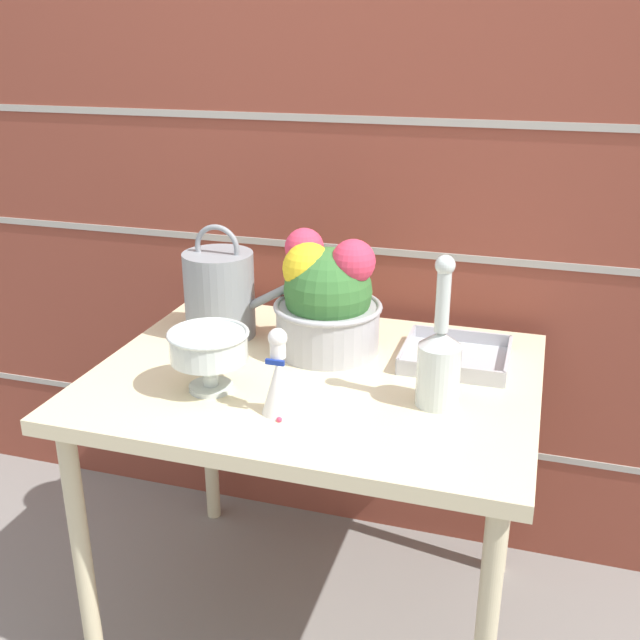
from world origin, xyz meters
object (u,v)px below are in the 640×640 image
object	(u,v)px
glass_decanter	(439,359)
crystal_pedestal_bowl	(209,348)
figurine_vase	(278,379)
wire_tray	(456,358)
watering_can	(221,293)
flower_planter	(327,299)

from	to	relation	value
glass_decanter	crystal_pedestal_bowl	bearing A→B (deg)	-170.93
figurine_vase	wire_tray	distance (m)	0.50
watering_can	crystal_pedestal_bowl	bearing A→B (deg)	-70.43
glass_decanter	figurine_vase	size ratio (longest dim) A/B	1.75
watering_can	figurine_vase	distance (m)	0.47
watering_can	glass_decanter	world-z (taller)	glass_decanter
crystal_pedestal_bowl	glass_decanter	distance (m)	0.51
figurine_vase	wire_tray	world-z (taller)	figurine_vase
watering_can	flower_planter	distance (m)	0.30
flower_planter	crystal_pedestal_bowl	bearing A→B (deg)	-122.66
watering_can	wire_tray	size ratio (longest dim) A/B	1.29
watering_can	glass_decanter	size ratio (longest dim) A/B	0.98
flower_planter	glass_decanter	bearing A→B (deg)	-33.86
watering_can	glass_decanter	bearing A→B (deg)	-20.73
crystal_pedestal_bowl	figurine_vase	distance (m)	0.20
wire_tray	crystal_pedestal_bowl	bearing A→B (deg)	-148.25
crystal_pedestal_bowl	flower_planter	xyz separation A→B (m)	(0.19, 0.29, 0.04)
crystal_pedestal_bowl	figurine_vase	world-z (taller)	figurine_vase
figurine_vase	wire_tray	bearing A→B (deg)	48.88
watering_can	wire_tray	distance (m)	0.63
crystal_pedestal_bowl	glass_decanter	world-z (taller)	glass_decanter
crystal_pedestal_bowl	flower_planter	size ratio (longest dim) A/B	0.60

